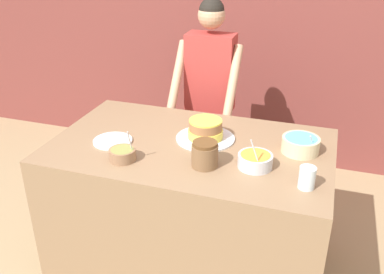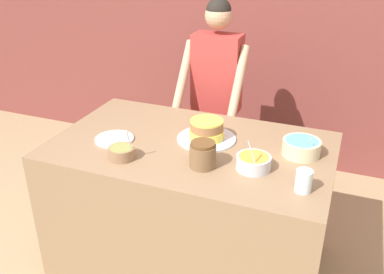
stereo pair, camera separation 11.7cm
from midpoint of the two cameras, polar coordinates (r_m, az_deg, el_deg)
wall_back at (r=3.83m, az=10.09°, el=15.09°), size 10.00×0.05×2.60m
counter at (r=2.70m, az=1.16°, el=-9.37°), size 1.61×0.97×0.88m
person_baker at (r=3.18m, az=4.32°, el=7.02°), size 0.47×0.43×1.59m
cake at (r=2.51m, az=3.30°, el=0.73°), size 0.35×0.35×0.12m
frosting_bowl_olive at (r=2.33m, az=-7.91°, el=-2.03°), size 0.14×0.14×0.19m
frosting_bowl_orange at (r=2.24m, az=9.68°, el=-3.31°), size 0.18×0.18×0.19m
frosting_bowl_blue at (r=2.43m, az=15.73°, el=-1.30°), size 0.21×0.21×0.14m
drinking_glass at (r=2.10m, az=16.23°, el=-5.67°), size 0.08×0.08×0.11m
ceramic_plate at (r=2.55m, az=-9.02°, el=-0.27°), size 0.23×0.23×0.01m
stoneware_jar at (r=2.22m, az=2.96°, el=-2.38°), size 0.14×0.14×0.14m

